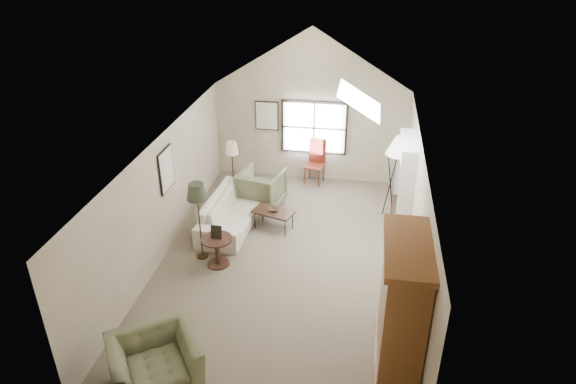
% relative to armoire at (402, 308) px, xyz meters
% --- Properties ---
extents(room_shell, '(5.01, 8.01, 4.00)m').
position_rel_armoire_xyz_m(room_shell, '(-2.18, 2.40, 2.11)').
color(room_shell, '#6F624F').
rests_on(room_shell, ground).
extents(window, '(1.72, 0.08, 1.42)m').
position_rel_armoire_xyz_m(window, '(-2.08, 6.36, 0.35)').
color(window, black).
rests_on(window, room_shell).
extents(skylight, '(0.80, 1.20, 0.52)m').
position_rel_armoire_xyz_m(skylight, '(-0.88, 3.30, 2.12)').
color(skylight, white).
rests_on(skylight, room_shell).
extents(wall_art, '(1.97, 3.71, 0.88)m').
position_rel_armoire_xyz_m(wall_art, '(-4.06, 4.34, 0.63)').
color(wall_art, black).
rests_on(wall_art, room_shell).
extents(armoire, '(0.60, 1.50, 2.20)m').
position_rel_armoire_xyz_m(armoire, '(0.00, 0.00, 0.00)').
color(armoire, brown).
rests_on(armoire, ground).
extents(tv_alcove, '(0.32, 1.30, 2.10)m').
position_rel_armoire_xyz_m(tv_alcove, '(0.16, 4.00, 0.05)').
color(tv_alcove, white).
rests_on(tv_alcove, ground).
extents(media_console, '(0.34, 1.18, 0.60)m').
position_rel_armoire_xyz_m(media_console, '(0.14, 4.00, -0.80)').
color(media_console, '#382316').
rests_on(media_console, ground).
extents(tv_panel, '(0.05, 0.90, 0.55)m').
position_rel_armoire_xyz_m(tv_panel, '(0.14, 4.00, -0.18)').
color(tv_panel, black).
rests_on(tv_panel, media_console).
extents(sofa, '(1.14, 2.55, 0.73)m').
position_rel_armoire_xyz_m(sofa, '(-3.59, 3.69, -0.74)').
color(sofa, white).
rests_on(sofa, ground).
extents(armchair_near, '(1.66, 1.62, 0.82)m').
position_rel_armoire_xyz_m(armchair_near, '(-3.53, -1.01, -0.69)').
color(armchair_near, '#606949').
rests_on(armchair_near, ground).
extents(armchair_far, '(1.19, 1.21, 0.93)m').
position_rel_armoire_xyz_m(armchair_far, '(-3.14, 4.65, -0.64)').
color(armchair_far, '#6C6E4D').
rests_on(armchair_far, ground).
extents(coffee_table, '(1.01, 0.75, 0.46)m').
position_rel_armoire_xyz_m(coffee_table, '(-2.64, 3.62, -0.87)').
color(coffee_table, '#372216').
rests_on(coffee_table, ground).
extents(bowl, '(0.27, 0.27, 0.05)m').
position_rel_armoire_xyz_m(bowl, '(-2.64, 3.62, -0.61)').
color(bowl, '#3E2E19').
rests_on(bowl, coffee_table).
extents(side_table, '(0.66, 0.66, 0.62)m').
position_rel_armoire_xyz_m(side_table, '(-3.49, 2.09, -0.79)').
color(side_table, '#381F17').
rests_on(side_table, ground).
extents(side_chair, '(0.55, 0.55, 1.18)m').
position_rel_armoire_xyz_m(side_chair, '(-2.01, 6.10, -0.51)').
color(side_chair, maroon).
rests_on(side_chair, ground).
extents(tripod_lamp, '(0.68, 0.68, 2.09)m').
position_rel_armoire_xyz_m(tripod_lamp, '(0.02, 4.52, -0.05)').
color(tripod_lamp, silver).
rests_on(tripod_lamp, ground).
extents(dark_lamp, '(0.44, 0.44, 1.74)m').
position_rel_armoire_xyz_m(dark_lamp, '(-3.89, 2.29, -0.23)').
color(dark_lamp, black).
rests_on(dark_lamp, ground).
extents(tan_lamp, '(0.33, 0.33, 1.56)m').
position_rel_armoire_xyz_m(tan_lamp, '(-3.89, 4.89, -0.32)').
color(tan_lamp, tan).
rests_on(tan_lamp, ground).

